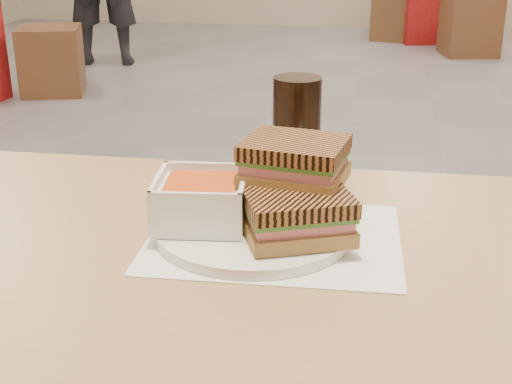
% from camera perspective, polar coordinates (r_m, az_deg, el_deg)
% --- Properties ---
extents(main_table, '(1.22, 0.73, 0.75)m').
position_cam_1_polar(main_table, '(0.95, -2.00, -11.26)').
color(main_table, '#9F8153').
rests_on(main_table, ground).
extents(tray_liner, '(0.34, 0.27, 0.00)m').
position_cam_1_polar(tray_liner, '(0.94, 1.46, -3.74)').
color(tray_liner, white).
rests_on(tray_liner, main_table).
extents(plate, '(0.26, 0.26, 0.01)m').
position_cam_1_polar(plate, '(0.94, -0.21, -3.01)').
color(plate, white).
rests_on(plate, tray_liner).
extents(soup_bowl, '(0.13, 0.13, 0.06)m').
position_cam_1_polar(soup_bowl, '(0.94, -4.43, -0.79)').
color(soup_bowl, white).
rests_on(soup_bowl, plate).
extents(panini_lower, '(0.16, 0.15, 0.06)m').
position_cam_1_polar(panini_lower, '(0.90, 3.30, -1.80)').
color(panini_lower, olive).
rests_on(panini_lower, plate).
extents(panini_upper, '(0.15, 0.13, 0.06)m').
position_cam_1_polar(panini_upper, '(0.94, 3.13, 2.50)').
color(panini_upper, olive).
rests_on(panini_upper, panini_lower).
extents(cola_glass, '(0.08, 0.08, 0.16)m').
position_cam_1_polar(cola_glass, '(1.13, 3.30, 5.17)').
color(cola_glass, black).
rests_on(cola_glass, main_table).
extents(bg_table_2, '(0.97, 0.97, 0.72)m').
position_cam_1_polar(bg_table_2, '(7.32, 14.64, 14.68)').
color(bg_table_2, maroon).
rests_on(bg_table_2, ground).
extents(bg_chair_0r, '(0.50, 0.50, 0.45)m').
position_cam_1_polar(bg_chair_0r, '(5.06, -16.17, 10.16)').
color(bg_chair_0r, brown).
rests_on(bg_chair_0r, ground).
extents(bg_chair_2l, '(0.44, 0.44, 0.42)m').
position_cam_1_polar(bg_chair_2l, '(7.16, 11.05, 13.64)').
color(bg_chair_2l, brown).
rests_on(bg_chair_2l, ground).
extents(bg_chair_2r, '(0.51, 0.51, 0.49)m').
position_cam_1_polar(bg_chair_2r, '(6.52, 16.89, 12.70)').
color(bg_chair_2r, brown).
rests_on(bg_chair_2r, ground).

